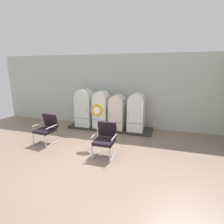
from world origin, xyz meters
TOP-DOWN VIEW (x-y plane):
  - ground at (0.00, 0.00)m, footprint 12.00×10.00m
  - back_wall at (0.00, 3.66)m, footprint 11.76×0.12m
  - display_plinth at (0.00, 3.02)m, footprint 3.68×0.95m
  - refrigerator_0 at (-1.14, 2.93)m, footprint 0.71×0.70m
  - refrigerator_1 at (-0.35, 2.91)m, footprint 0.61×0.67m
  - refrigerator_2 at (0.36, 2.91)m, footprint 0.61×0.66m
  - refrigerator_3 at (1.17, 2.94)m, footprint 0.64×0.72m
  - armchair_left at (-1.71, 0.98)m, footprint 0.71×0.76m
  - armchair_right at (0.61, 0.67)m, footprint 0.66×0.71m
  - sign_stand at (0.09, 1.32)m, footprint 0.44×0.32m

SIDE VIEW (x-z plane):
  - ground at x=0.00m, z-range -0.05..0.00m
  - display_plinth at x=0.00m, z-range 0.00..0.10m
  - armchair_left at x=-1.71m, z-range 0.06..1.09m
  - armchair_right at x=0.61m, z-range 0.06..1.09m
  - sign_stand at x=0.09m, z-range -0.03..1.44m
  - refrigerator_2 at x=0.36m, z-range 0.15..1.61m
  - refrigerator_3 at x=1.17m, z-range 0.15..1.71m
  - refrigerator_1 at x=-0.35m, z-range 0.16..1.74m
  - refrigerator_0 at x=-1.14m, z-range 0.15..1.80m
  - back_wall at x=0.00m, z-range 0.01..3.25m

